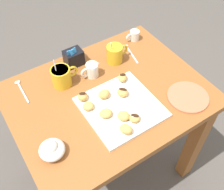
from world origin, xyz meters
name	(u,v)px	position (x,y,z in m)	size (l,w,h in m)	color
ground_plane	(109,166)	(0.00, 0.00, 0.00)	(8.00, 8.00, 0.00)	#514C47
dining_table	(108,114)	(0.00, 0.00, 0.58)	(0.90, 0.70, 0.74)	#935628
pastry_plate_square	(121,107)	(0.00, -0.10, 0.75)	(0.32, 0.32, 0.02)	silver
coffee_mug_mustard_left	(62,76)	(-0.15, 0.17, 0.79)	(0.13, 0.09, 0.14)	gold
coffee_mug_mustard_right	(115,53)	(0.15, 0.17, 0.79)	(0.12, 0.08, 0.14)	gold
cream_pitcher_white	(92,69)	(0.00, 0.14, 0.78)	(0.10, 0.06, 0.07)	silver
sugar_caddy	(74,58)	(-0.03, 0.27, 0.78)	(0.09, 0.07, 0.11)	black
ice_cream_bowl	(52,149)	(-0.34, -0.14, 0.77)	(0.10, 0.10, 0.08)	silver
chocolate_sauce_pitcher	(134,35)	(0.34, 0.26, 0.77)	(0.09, 0.05, 0.06)	silver
saucer_coral_left	(188,97)	(0.29, -0.22, 0.75)	(0.19, 0.19, 0.01)	#E5704C
loose_spoon_near_saucer	(130,51)	(0.26, 0.19, 0.74)	(0.05, 0.16, 0.01)	silver
loose_spoon_by_plate	(21,89)	(-0.33, 0.25, 0.74)	(0.03, 0.16, 0.01)	silver
beignet_0	(135,118)	(0.01, -0.20, 0.77)	(0.05, 0.05, 0.03)	#DBA351
chocolate_drizzle_0	(135,116)	(0.01, -0.20, 0.79)	(0.03, 0.02, 0.01)	black
beignet_1	(104,94)	(-0.03, -0.02, 0.78)	(0.04, 0.06, 0.04)	#DBA351
beignet_2	(123,78)	(0.10, 0.02, 0.77)	(0.04, 0.05, 0.04)	#DBA351
chocolate_drizzle_2	(123,75)	(0.10, 0.02, 0.79)	(0.03, 0.02, 0.01)	black
beignet_3	(83,96)	(-0.12, 0.02, 0.77)	(0.04, 0.05, 0.04)	#DBA351
chocolate_drizzle_3	(82,94)	(-0.12, 0.02, 0.79)	(0.03, 0.02, 0.01)	black
beignet_4	(124,116)	(-0.03, -0.16, 0.77)	(0.05, 0.05, 0.03)	#DBA351
beignet_5	(88,106)	(-0.12, -0.04, 0.77)	(0.05, 0.04, 0.03)	#DBA351
beignet_6	(126,129)	(-0.06, -0.22, 0.77)	(0.05, 0.04, 0.04)	#DBA351
beignet_7	(123,92)	(0.04, -0.05, 0.78)	(0.05, 0.04, 0.04)	#DBA351
chocolate_drizzle_7	(123,89)	(0.04, -0.05, 0.80)	(0.04, 0.02, 0.01)	black
beignet_8	(106,113)	(-0.08, -0.11, 0.77)	(0.05, 0.06, 0.03)	#DBA351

